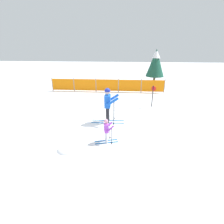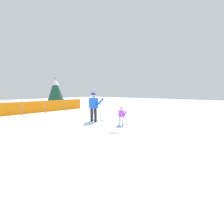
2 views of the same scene
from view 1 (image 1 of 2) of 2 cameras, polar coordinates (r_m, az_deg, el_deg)
The scene contains 7 objects.
ground_plane at distance 8.89m, azimuth -2.94°, elevation -2.54°, with size 60.00×60.00×0.00m, color white.
skier_adult at distance 8.28m, azimuth -1.26°, elevation 3.22°, with size 1.62×0.73×1.71m.
skier_child at distance 6.71m, azimuth -1.76°, elevation -5.60°, with size 0.94×0.50×0.97m.
safety_fence at distance 13.99m, azimuth -1.60°, elevation 8.76°, with size 9.00×0.08×1.08m.
conifer_far at distance 17.48m, azimuth 14.08°, elevation 15.45°, with size 1.71×1.71×3.18m.
trail_marker at distance 10.77m, azimuth 13.19°, elevation 5.80°, with size 0.26×0.14×1.30m.
snow_mound at distance 6.68m, azimuth -14.44°, elevation -12.05°, with size 0.73×0.62×0.29m, color white.
Camera 1 is at (1.09, -8.05, 3.61)m, focal length 28.00 mm.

